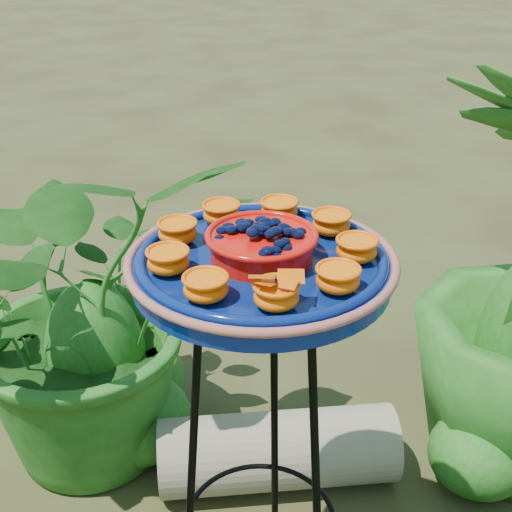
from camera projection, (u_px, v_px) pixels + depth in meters
name	position (u px, v px, depth m)	size (l,w,h in m)	color
tripod_stand	(261.00, 434.00, 1.39)	(0.38, 0.38, 0.88)	black
feeder_dish	(262.00, 259.00, 1.21)	(0.54, 0.54, 0.11)	#071955
driftwood_log	(278.00, 450.00, 1.96)	(0.22, 0.22, 0.65)	gray
shrub_back_left	(89.00, 304.00, 1.93)	(0.87, 0.75, 0.96)	#185015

